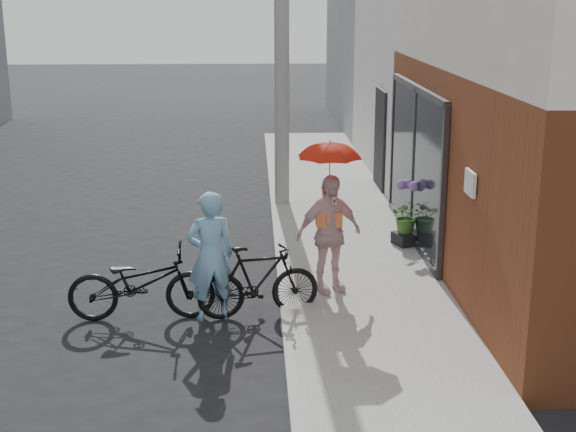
{
  "coord_description": "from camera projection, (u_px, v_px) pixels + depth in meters",
  "views": [
    {
      "loc": [
        0.56,
        -9.09,
        4.0
      ],
      "look_at": [
        1.02,
        1.41,
        1.1
      ],
      "focal_mm": 50.0,
      "sensor_mm": 36.0,
      "label": 1
    }
  ],
  "objects": [
    {
      "name": "ground",
      "position": [
        210.0,
        334.0,
        9.79
      ],
      "size": [
        80.0,
        80.0,
        0.0
      ],
      "primitive_type": "plane",
      "color": "black",
      "rests_on": "ground"
    },
    {
      "name": "parasol",
      "position": [
        330.0,
        148.0,
        10.39
      ],
      "size": [
        0.82,
        0.82,
        0.72
      ],
      "primitive_type": "imported",
      "color": "red",
      "rests_on": "kimono_woman"
    },
    {
      "name": "bike_left",
      "position": [
        141.0,
        283.0,
        10.13
      ],
      "size": [
        1.88,
        0.73,
        0.97
      ],
      "primitive_type": "imported",
      "rotation": [
        0.0,
        0.0,
        1.62
      ],
      "color": "black",
      "rests_on": "ground"
    },
    {
      "name": "kimono_woman",
      "position": [
        329.0,
        234.0,
        10.7
      ],
      "size": [
        1.02,
        0.72,
        1.61
      ],
      "primitive_type": "imported",
      "rotation": [
        0.0,
        0.0,
        0.39
      ],
      "color": "beige",
      "rests_on": "sidewalk"
    },
    {
      "name": "utility_pole",
      "position": [
        282.0,
        23.0,
        14.68
      ],
      "size": [
        0.28,
        0.28,
        7.0
      ],
      "primitive_type": "cylinder",
      "color": "#9E9E99",
      "rests_on": "ground"
    },
    {
      "name": "bike_right",
      "position": [
        258.0,
        281.0,
        10.23
      ],
      "size": [
        1.64,
        0.76,
        0.95
      ],
      "primitive_type": "imported",
      "rotation": [
        0.0,
        0.0,
        1.77
      ],
      "color": "black",
      "rests_on": "ground"
    },
    {
      "name": "plaster_building",
      "position": [
        551.0,
        18.0,
        17.83
      ],
      "size": [
        8.0,
        6.0,
        7.0
      ],
      "primitive_type": "cube",
      "color": "white",
      "rests_on": "ground"
    },
    {
      "name": "potted_plant",
      "position": [
        407.0,
        216.0,
        12.8
      ],
      "size": [
        0.5,
        0.44,
        0.56
      ],
      "primitive_type": "imported",
      "color": "#3C6628",
      "rests_on": "planter"
    },
    {
      "name": "sidewalk",
      "position": [
        360.0,
        272.0,
        11.79
      ],
      "size": [
        2.2,
        24.0,
        0.12
      ],
      "primitive_type": "cube",
      "color": "gray",
      "rests_on": "ground"
    },
    {
      "name": "east_building_far",
      "position": [
        469.0,
        12.0,
        24.57
      ],
      "size": [
        8.0,
        8.0,
        7.0
      ],
      "primitive_type": "cube",
      "color": "gray",
      "rests_on": "ground"
    },
    {
      "name": "curb",
      "position": [
        281.0,
        274.0,
        11.74
      ],
      "size": [
        0.12,
        24.0,
        0.12
      ],
      "primitive_type": "cube",
      "color": "#9E9E99",
      "rests_on": "ground"
    },
    {
      "name": "planter",
      "position": [
        406.0,
        239.0,
        12.9
      ],
      "size": [
        0.47,
        0.47,
        0.19
      ],
      "primitive_type": "cube",
      "rotation": [
        0.0,
        0.0,
        0.37
      ],
      "color": "black",
      "rests_on": "sidewalk"
    },
    {
      "name": "officer",
      "position": [
        210.0,
        256.0,
        10.04
      ],
      "size": [
        0.7,
        0.55,
        1.68
      ],
      "primitive_type": "imported",
      "rotation": [
        0.0,
        0.0,
        3.41
      ],
      "color": "#75AAD1",
      "rests_on": "ground"
    }
  ]
}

